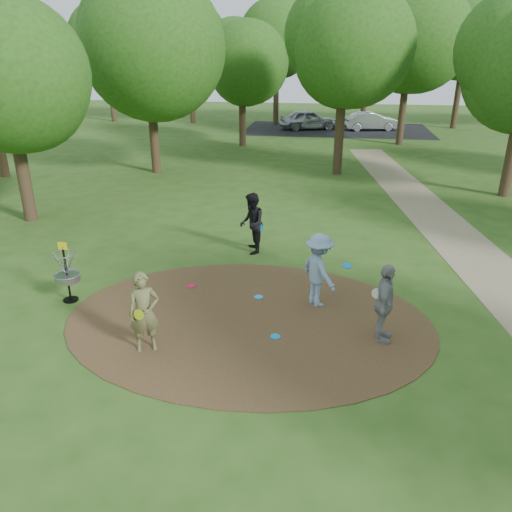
# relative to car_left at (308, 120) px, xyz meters

# --- Properties ---
(ground) EXTENTS (100.00, 100.00, 0.00)m
(ground) POSITION_rel_car_left_xyz_m (0.21, -29.66, -0.74)
(ground) COLOR #2D5119
(ground) RESTS_ON ground
(dirt_clearing) EXTENTS (8.40, 8.40, 0.02)m
(dirt_clearing) POSITION_rel_car_left_xyz_m (0.21, -29.66, -0.73)
(dirt_clearing) COLOR #47301C
(dirt_clearing) RESTS_ON ground
(parking_lot) EXTENTS (14.00, 8.00, 0.01)m
(parking_lot) POSITION_rel_car_left_xyz_m (2.21, 0.34, -0.74)
(parking_lot) COLOR black
(parking_lot) RESTS_ON ground
(player_observer_with_disc) EXTENTS (0.74, 0.63, 1.73)m
(player_observer_with_disc) POSITION_rel_car_left_xyz_m (-1.66, -31.15, 0.12)
(player_observer_with_disc) COLOR brown
(player_observer_with_disc) RESTS_ON ground
(player_throwing_with_disc) EXTENTS (1.39, 1.34, 1.81)m
(player_throwing_with_disc) POSITION_rel_car_left_xyz_m (1.74, -28.65, 0.16)
(player_throwing_with_disc) COLOR #809EBF
(player_throwing_with_disc) RESTS_ON ground
(player_walking_with_disc) EXTENTS (0.86, 1.02, 1.84)m
(player_walking_with_disc) POSITION_rel_car_left_xyz_m (-0.36, -25.55, 0.18)
(player_walking_with_disc) COLOR black
(player_walking_with_disc) RESTS_ON ground
(player_waiting_with_disc) EXTENTS (0.57, 1.08, 1.75)m
(player_waiting_with_disc) POSITION_rel_car_left_xyz_m (3.14, -30.08, 0.13)
(player_waiting_with_disc) COLOR gray
(player_waiting_with_disc) RESTS_ON ground
(disc_ground_cyan) EXTENTS (0.22, 0.22, 0.02)m
(disc_ground_cyan) POSITION_rel_car_left_xyz_m (0.28, -28.54, -0.71)
(disc_ground_cyan) COLOR #1CABE3
(disc_ground_cyan) RESTS_ON dirt_clearing
(disc_ground_blue) EXTENTS (0.22, 0.22, 0.02)m
(disc_ground_blue) POSITION_rel_car_left_xyz_m (0.91, -30.32, -0.71)
(disc_ground_blue) COLOR #0C8CD4
(disc_ground_blue) RESTS_ON dirt_clearing
(disc_ground_red) EXTENTS (0.22, 0.22, 0.02)m
(disc_ground_red) POSITION_rel_car_left_xyz_m (-1.55, -28.20, -0.71)
(disc_ground_red) COLOR #D91543
(disc_ground_red) RESTS_ON dirt_clearing
(car_left) EXTENTS (4.67, 2.94, 1.48)m
(car_left) POSITION_rel_car_left_xyz_m (0.00, 0.00, 0.00)
(car_left) COLOR #A3A6AA
(car_left) RESTS_ON ground
(car_right) EXTENTS (4.33, 2.35, 1.35)m
(car_right) POSITION_rel_car_left_xyz_m (4.74, 0.32, -0.06)
(car_right) COLOR #B7B8C0
(car_right) RESTS_ON ground
(disc_golf_basket) EXTENTS (0.63, 0.63, 1.54)m
(disc_golf_basket) POSITION_rel_car_left_xyz_m (-4.29, -29.36, 0.13)
(disc_golf_basket) COLOR black
(disc_golf_basket) RESTS_ON ground
(tree_ring) EXTENTS (36.65, 45.57, 9.24)m
(tree_ring) POSITION_rel_car_left_xyz_m (2.64, -20.35, 4.52)
(tree_ring) COLOR #332316
(tree_ring) RESTS_ON ground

